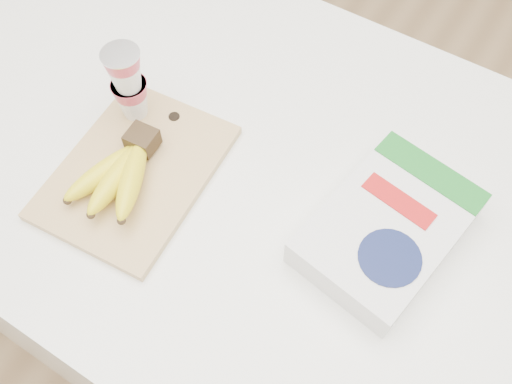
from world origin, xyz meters
TOP-DOWN VIEW (x-y plane):
  - table at (0.00, 0.00)m, footprint 1.28×0.85m
  - cutting_board at (-0.09, -0.12)m, footprint 0.26×0.34m
  - bananas at (-0.09, -0.15)m, footprint 0.14×0.19m
  - yogurt_stack at (-0.16, -0.03)m, footprint 0.07×0.07m
  - cereal_box at (0.32, -0.01)m, footprint 0.23×0.30m

SIDE VIEW (x-z plane):
  - table at x=0.00m, z-range 0.00..0.96m
  - cutting_board at x=-0.09m, z-range 0.96..0.97m
  - cereal_box at x=0.32m, z-range 0.96..1.02m
  - bananas at x=-0.09m, z-range 0.97..1.03m
  - yogurt_stack at x=-0.16m, z-range 0.98..1.13m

